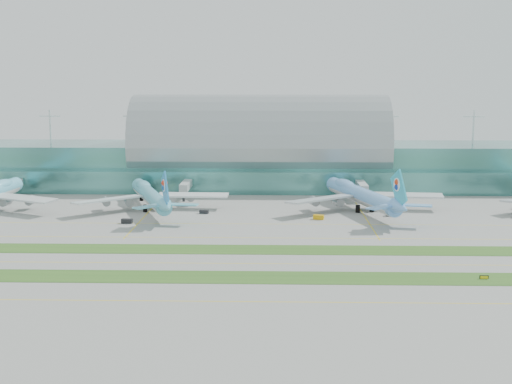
{
  "coord_description": "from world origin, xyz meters",
  "views": [
    {
      "loc": [
        6.84,
        -206.5,
        51.51
      ],
      "look_at": [
        0.0,
        55.0,
        9.0
      ],
      "focal_mm": 50.0,
      "sensor_mm": 36.0,
      "label": 1
    }
  ],
  "objects_px": {
    "terminal": "(260,156)",
    "airliner_b": "(150,195)",
    "taxiway_sign_east": "(484,277)",
    "airliner_c": "(361,194)"
  },
  "relations": [
    {
      "from": "airliner_b",
      "to": "airliner_c",
      "type": "relative_size",
      "value": 0.93
    },
    {
      "from": "airliner_b",
      "to": "terminal",
      "type": "bearing_deg",
      "value": 36.54
    },
    {
      "from": "terminal",
      "to": "airliner_b",
      "type": "bearing_deg",
      "value": -123.68
    },
    {
      "from": "airliner_c",
      "to": "taxiway_sign_east",
      "type": "relative_size",
      "value": 31.31
    },
    {
      "from": "airliner_b",
      "to": "taxiway_sign_east",
      "type": "height_order",
      "value": "airliner_b"
    },
    {
      "from": "terminal",
      "to": "airliner_c",
      "type": "distance_m",
      "value": 74.08
    },
    {
      "from": "terminal",
      "to": "airliner_b",
      "type": "distance_m",
      "value": 75.56
    },
    {
      "from": "taxiway_sign_east",
      "to": "terminal",
      "type": "bearing_deg",
      "value": 113.37
    },
    {
      "from": "terminal",
      "to": "airliner_c",
      "type": "height_order",
      "value": "terminal"
    },
    {
      "from": "airliner_c",
      "to": "airliner_b",
      "type": "bearing_deg",
      "value": 164.38
    }
  ]
}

